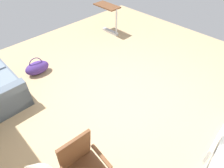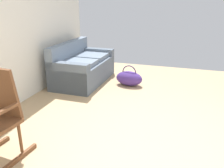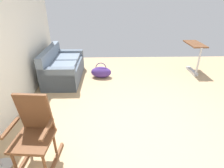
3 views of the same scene
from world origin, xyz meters
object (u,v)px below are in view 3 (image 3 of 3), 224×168
at_px(rocking_chair, 34,133).
at_px(overbed_table, 194,54).
at_px(duffel_bag, 101,72).
at_px(couch, 63,68).

distance_m(rocking_chair, overbed_table, 4.68).
height_order(rocking_chair, duffel_bag, rocking_chair).
distance_m(overbed_table, duffel_bag, 2.73).
bearing_deg(couch, duffel_bag, -86.30).
distance_m(couch, overbed_table, 3.74).
bearing_deg(couch, rocking_chair, -175.17).
relative_size(couch, overbed_table, 1.91).
distance_m(couch, rocking_chair, 2.76).
xyz_separation_m(rocking_chair, duffel_bag, (2.81, -0.79, -0.35)).
bearing_deg(rocking_chair, couch, 4.83).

